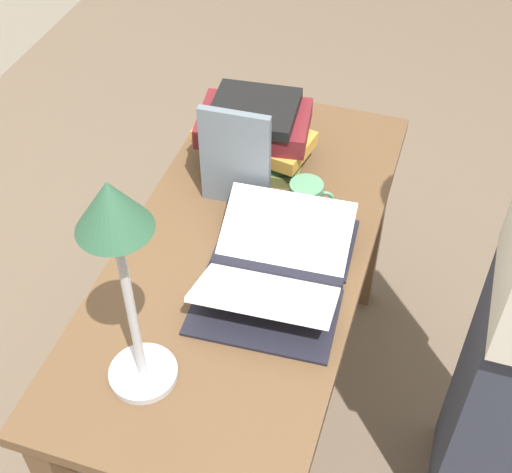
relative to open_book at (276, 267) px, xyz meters
The scene contains 7 objects.
ground_plane 0.79m from the open_book, 53.43° to the left, with size 12.00×12.00×0.00m, color brown.
reading_desk 0.20m from the open_book, 53.43° to the left, with size 1.25×0.58×0.76m.
open_book is the anchor object (origin of this frame).
book_stack_tall 0.42m from the open_book, 24.68° to the left, with size 0.26×0.32×0.18m.
book_standing_upright 0.29m from the open_book, 38.76° to the left, with size 0.03×0.17×0.27m.
reading_lamp 0.52m from the open_book, 152.78° to the left, with size 0.14×0.14×0.51m.
coffee_mug 0.23m from the open_book, ahead, with size 0.08×0.11×0.09m.
Camera 1 is at (-1.12, -0.38, 1.97)m, focal length 50.00 mm.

